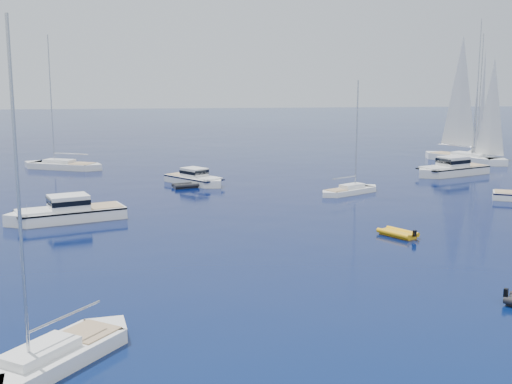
% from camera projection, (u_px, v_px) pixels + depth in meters
% --- Properties ---
extents(ground, '(400.00, 400.00, 0.00)m').
position_uv_depth(ground, '(327.00, 316.00, 33.29)').
color(ground, '#081D4B').
rests_on(ground, ground).
extents(motor_cruiser_centre, '(10.89, 6.71, 2.74)m').
position_uv_depth(motor_cruiser_centre, '(67.00, 221.00, 54.77)').
color(motor_cruiser_centre, white).
rests_on(motor_cruiser_centre, ground).
extents(motor_cruiser_distant, '(11.23, 7.36, 2.84)m').
position_uv_depth(motor_cruiser_distant, '(451.00, 175.00, 79.28)').
color(motor_cruiser_distant, silver).
rests_on(motor_cruiser_distant, ground).
extents(motor_cruiser_horizon, '(7.50, 8.39, 2.27)m').
position_uv_depth(motor_cruiser_horizon, '(195.00, 184.00, 72.83)').
color(motor_cruiser_horizon, white).
rests_on(motor_cruiser_horizon, ground).
extents(sailboat_fore, '(7.91, 9.75, 14.80)m').
position_uv_depth(sailboat_fore, '(49.00, 367.00, 27.53)').
color(sailboat_fore, white).
rests_on(sailboat_fore, ground).
extents(sailboat_centre, '(7.91, 6.04, 11.80)m').
position_uv_depth(sailboat_centre, '(350.00, 193.00, 67.13)').
color(sailboat_centre, white).
rests_on(sailboat_centre, ground).
extents(sailboat_sails_r, '(10.36, 13.20, 19.84)m').
position_uv_depth(sailboat_sails_r, '(464.00, 162.00, 91.18)').
color(sailboat_sails_r, white).
rests_on(sailboat_sails_r, ground).
extents(sailboat_far_l, '(12.07, 7.55, 17.39)m').
position_uv_depth(sailboat_far_l, '(63.00, 169.00, 84.40)').
color(sailboat_far_l, silver).
rests_on(sailboat_far_l, ground).
extents(sailboat_sails_far, '(9.74, 11.88, 18.09)m').
position_uv_depth(sailboat_sails_far, '(478.00, 158.00, 94.62)').
color(sailboat_sails_far, white).
rests_on(sailboat_sails_far, ground).
extents(tender_yellow, '(3.13, 3.55, 0.95)m').
position_uv_depth(tender_yellow, '(398.00, 236.00, 49.56)').
color(tender_yellow, '#EEA60E').
rests_on(tender_yellow, ground).
extents(tender_grey_far, '(3.66, 2.74, 0.95)m').
position_uv_depth(tender_grey_far, '(187.00, 187.00, 70.61)').
color(tender_grey_far, black).
rests_on(tender_grey_far, ground).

